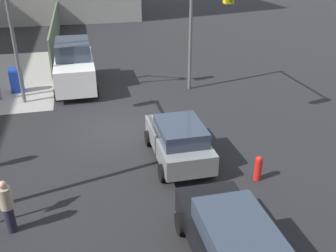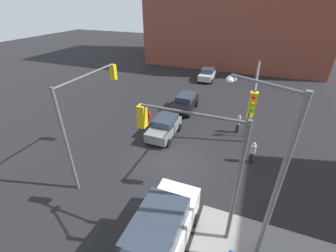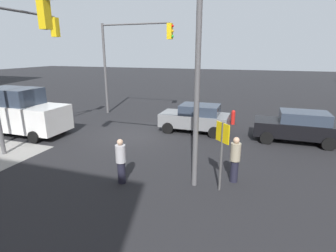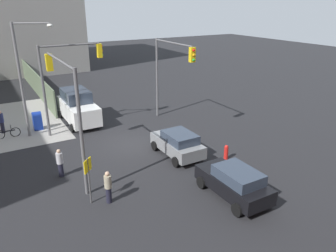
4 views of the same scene
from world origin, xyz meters
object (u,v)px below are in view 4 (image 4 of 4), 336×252
(mailbox_blue, at_px, (37,120))
(sedan_gray, at_px, (178,143))
(fire_hydrant, at_px, (226,152))
(pedestrian_waiting, at_px, (108,187))
(pedestrian_crossing, at_px, (60,162))
(street_lamp_corner, at_px, (25,72))
(traffic_signal_nw_corner, at_px, (66,95))
(bicycle_leaning_on_fence, at_px, (8,133))
(pedestrian_walking_north, at_px, (2,121))
(sedan_black, at_px, (234,182))
(traffic_signal_se_corner, at_px, (170,66))
(traffic_signal_ne_corner, at_px, (67,71))
(van_white_delivery, at_px, (78,107))

(mailbox_blue, bearing_deg, sedan_gray, -143.42)
(fire_hydrant, height_order, pedestrian_waiting, pedestrian_waiting)
(pedestrian_crossing, bearing_deg, fire_hydrant, -86.58)
(mailbox_blue, bearing_deg, street_lamp_corner, 158.07)
(traffic_signal_nw_corner, bearing_deg, bicycle_leaning_on_fence, 19.19)
(pedestrian_crossing, relative_size, pedestrian_waiting, 0.98)
(pedestrian_crossing, height_order, pedestrian_walking_north, pedestrian_walking_north)
(sedan_black, bearing_deg, pedestrian_waiting, 64.39)
(traffic_signal_se_corner, height_order, pedestrian_walking_north, traffic_signal_se_corner)
(sedan_black, distance_m, pedestrian_crossing, 9.53)
(traffic_signal_nw_corner, xyz_separation_m, mailbox_blue, (8.35, 0.50, -3.90))
(sedan_gray, bearing_deg, traffic_signal_ne_corner, 31.64)
(van_white_delivery, height_order, bicycle_leaning_on_fence, van_white_delivery)
(traffic_signal_ne_corner, height_order, pedestrian_crossing, traffic_signal_ne_corner)
(traffic_signal_nw_corner, distance_m, sedan_gray, 7.48)
(traffic_signal_se_corner, distance_m, van_white_delivery, 8.12)
(sedan_black, bearing_deg, traffic_signal_ne_corner, 19.42)
(traffic_signal_ne_corner, height_order, street_lamp_corner, street_lamp_corner)
(pedestrian_waiting, bearing_deg, traffic_signal_se_corner, 51.09)
(traffic_signal_ne_corner, distance_m, street_lamp_corner, 2.74)
(sedan_black, height_order, bicycle_leaning_on_fence, sedan_black)
(traffic_signal_ne_corner, distance_m, bicycle_leaning_on_fence, 6.21)
(traffic_signal_nw_corner, xyz_separation_m, pedestrian_crossing, (0.15, 0.70, -3.81))
(traffic_signal_se_corner, height_order, sedan_gray, traffic_signal_se_corner)
(traffic_signal_nw_corner, xyz_separation_m, street_lamp_corner, (7.19, 0.97, 0.03))
(traffic_signal_nw_corner, height_order, pedestrian_waiting, traffic_signal_nw_corner)
(sedan_black, bearing_deg, fire_hydrant, -34.73)
(street_lamp_corner, xyz_separation_m, fire_hydrant, (-10.04, -9.67, -4.22))
(mailbox_blue, xyz_separation_m, pedestrian_walking_north, (0.60, 2.40, 0.15))
(van_white_delivery, relative_size, pedestrian_waiting, 3.18)
(sedan_black, height_order, pedestrian_walking_north, pedestrian_walking_north)
(pedestrian_walking_north, bearing_deg, bicycle_leaning_on_fence, 150.36)
(traffic_signal_nw_corner, distance_m, pedestrian_waiting, 5.31)
(traffic_signal_ne_corner, distance_m, van_white_delivery, 3.88)
(mailbox_blue, distance_m, sedan_black, 16.17)
(traffic_signal_se_corner, height_order, fire_hydrant, traffic_signal_se_corner)
(sedan_black, bearing_deg, van_white_delivery, 13.64)
(fire_hydrant, height_order, sedan_black, sedan_black)
(van_white_delivery, bearing_deg, pedestrian_crossing, 157.73)
(traffic_signal_se_corner, distance_m, pedestrian_crossing, 11.31)
(traffic_signal_nw_corner, distance_m, bicycle_leaning_on_fence, 9.27)
(traffic_signal_se_corner, relative_size, mailbox_blue, 4.55)
(pedestrian_crossing, xyz_separation_m, bicycle_leaning_on_fence, (7.60, 2.00, -0.51))
(traffic_signal_ne_corner, xyz_separation_m, pedestrian_waiting, (-10.30, 1.01, -3.69))
(sedan_gray, xyz_separation_m, bicycle_leaning_on_fence, (8.65, 9.06, -0.50))
(traffic_signal_nw_corner, xyz_separation_m, pedestrian_waiting, (-3.65, -0.70, -3.79))
(van_white_delivery, xyz_separation_m, pedestrian_walking_north, (0.50, 5.60, -0.37))
(traffic_signal_se_corner, relative_size, pedestrian_crossing, 3.92)
(sedan_gray, distance_m, van_white_delivery, 10.06)
(pedestrian_walking_north, bearing_deg, sedan_black, 171.76)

